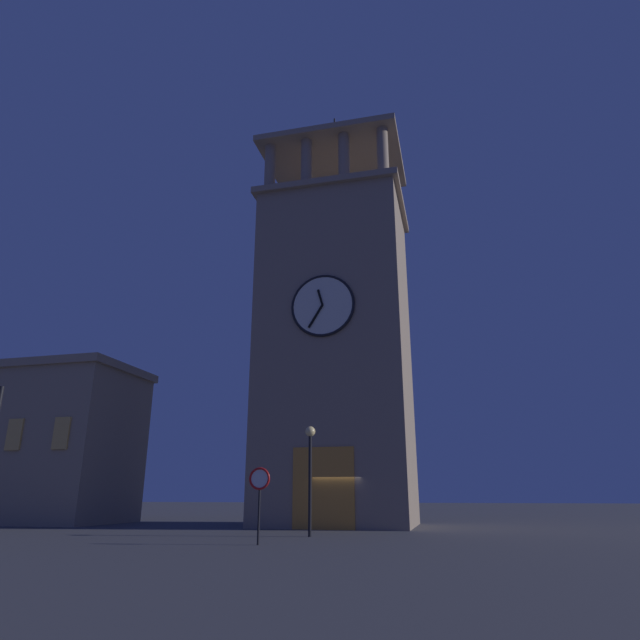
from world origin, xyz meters
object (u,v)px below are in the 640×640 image
street_lamp (310,457)px  no_horn_sign (259,484)px  clocktower (337,345)px  adjacent_wing_building (12,444)px

street_lamp → no_horn_sign: size_ratio=1.74×
clocktower → adjacent_wing_building: clocktower is taller
clocktower → street_lamp: bearing=93.7°
no_horn_sign → adjacent_wing_building: bearing=-27.5°
adjacent_wing_building → street_lamp: 22.86m
clocktower → no_horn_sign: clocktower is taller
clocktower → adjacent_wing_building: 22.03m
adjacent_wing_building → no_horn_sign: bearing=152.5°
clocktower → no_horn_sign: size_ratio=10.50×
clocktower → adjacent_wing_building: (21.25, 1.47, -5.60)m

